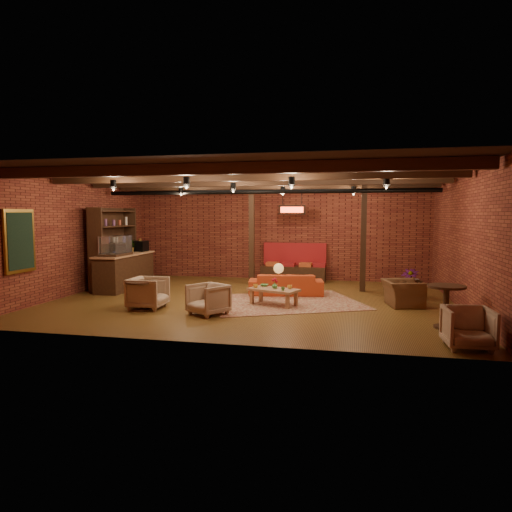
% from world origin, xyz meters
% --- Properties ---
extents(floor, '(10.00, 10.00, 0.00)m').
position_xyz_m(floor, '(0.00, 0.00, 0.00)').
color(floor, '#3F290F').
rests_on(floor, ground).
extents(ceiling, '(10.00, 8.00, 0.02)m').
position_xyz_m(ceiling, '(0.00, 0.00, 3.20)').
color(ceiling, black).
rests_on(ceiling, wall_back).
extents(wall_back, '(10.00, 0.02, 3.20)m').
position_xyz_m(wall_back, '(0.00, 4.00, 1.60)').
color(wall_back, maroon).
rests_on(wall_back, ground).
extents(wall_front, '(10.00, 0.02, 3.20)m').
position_xyz_m(wall_front, '(0.00, -4.00, 1.60)').
color(wall_front, maroon).
rests_on(wall_front, ground).
extents(wall_left, '(0.02, 8.00, 3.20)m').
position_xyz_m(wall_left, '(-5.00, 0.00, 1.60)').
color(wall_left, maroon).
rests_on(wall_left, ground).
extents(wall_right, '(0.02, 8.00, 3.20)m').
position_xyz_m(wall_right, '(5.00, 0.00, 1.60)').
color(wall_right, maroon).
rests_on(wall_right, ground).
extents(ceiling_beams, '(9.80, 6.40, 0.22)m').
position_xyz_m(ceiling_beams, '(0.00, 0.00, 3.08)').
color(ceiling_beams, black).
rests_on(ceiling_beams, ceiling).
extents(ceiling_pipe, '(9.60, 0.12, 0.12)m').
position_xyz_m(ceiling_pipe, '(0.00, 1.60, 2.85)').
color(ceiling_pipe, black).
rests_on(ceiling_pipe, ceiling).
extents(post_left, '(0.16, 0.16, 3.20)m').
position_xyz_m(post_left, '(-0.60, 2.60, 1.60)').
color(post_left, black).
rests_on(post_left, ground).
extents(post_right, '(0.16, 0.16, 3.20)m').
position_xyz_m(post_right, '(2.80, 2.00, 1.60)').
color(post_right, black).
rests_on(post_right, ground).
extents(service_counter, '(0.80, 2.50, 1.60)m').
position_xyz_m(service_counter, '(-4.10, 1.00, 0.80)').
color(service_counter, black).
rests_on(service_counter, ground).
extents(plant_counter, '(0.35, 0.39, 0.30)m').
position_xyz_m(plant_counter, '(-4.00, 1.20, 1.22)').
color(plant_counter, '#337F33').
rests_on(plant_counter, service_counter).
extents(shelving_hutch, '(0.52, 2.00, 2.40)m').
position_xyz_m(shelving_hutch, '(-4.50, 1.10, 1.20)').
color(shelving_hutch, black).
rests_on(shelving_hutch, ground).
extents(chalkboard_menu, '(0.08, 0.96, 1.46)m').
position_xyz_m(chalkboard_menu, '(-4.93, -2.30, 1.60)').
color(chalkboard_menu, black).
rests_on(chalkboard_menu, wall_left).
extents(banquette, '(2.10, 0.70, 1.00)m').
position_xyz_m(banquette, '(0.60, 3.55, 0.50)').
color(banquette, maroon).
rests_on(banquette, ground).
extents(service_sign, '(0.86, 0.06, 0.30)m').
position_xyz_m(service_sign, '(0.60, 3.10, 2.35)').
color(service_sign, '#FF3919').
rests_on(service_sign, ceiling).
extents(ceiling_spotlights, '(6.40, 4.40, 0.28)m').
position_xyz_m(ceiling_spotlights, '(0.00, 0.00, 2.86)').
color(ceiling_spotlights, black).
rests_on(ceiling_spotlights, ceiling).
extents(rug, '(4.48, 4.05, 0.01)m').
position_xyz_m(rug, '(0.85, -0.12, 0.01)').
color(rug, maroon).
rests_on(rug, floor).
extents(sofa, '(2.12, 1.11, 0.59)m').
position_xyz_m(sofa, '(0.73, 0.98, 0.29)').
color(sofa, '#AC3717').
rests_on(sofa, floor).
extents(coffee_table, '(1.33, 0.98, 0.66)m').
position_xyz_m(coffee_table, '(0.64, -0.54, 0.37)').
color(coffee_table, '#A16C4B').
rests_on(coffee_table, floor).
extents(side_table_lamp, '(0.51, 0.51, 0.88)m').
position_xyz_m(side_table_lamp, '(0.54, 0.86, 0.67)').
color(side_table_lamp, black).
rests_on(side_table_lamp, floor).
extents(round_table_left, '(0.65, 0.65, 0.68)m').
position_xyz_m(round_table_left, '(-2.25, -1.77, 0.46)').
color(round_table_left, black).
rests_on(round_table_left, floor).
extents(armchair_a, '(0.75, 0.80, 0.82)m').
position_xyz_m(armchair_a, '(-2.17, -1.52, 0.41)').
color(armchair_a, beige).
rests_on(armchair_a, floor).
extents(armchair_b, '(0.99, 0.97, 0.75)m').
position_xyz_m(armchair_b, '(-0.59, -1.86, 0.38)').
color(armchair_b, beige).
rests_on(armchair_b, floor).
extents(armchair_right, '(0.81, 1.07, 0.84)m').
position_xyz_m(armchair_right, '(3.71, 0.03, 0.42)').
color(armchair_right, brown).
rests_on(armchair_right, floor).
extents(side_table_book, '(0.47, 0.47, 0.49)m').
position_xyz_m(side_table_book, '(4.09, 1.30, 0.44)').
color(side_table_book, black).
rests_on(side_table_book, floor).
extents(round_table_right, '(0.72, 0.72, 0.84)m').
position_xyz_m(round_table_right, '(4.30, -2.04, 0.56)').
color(round_table_right, black).
rests_on(round_table_right, floor).
extents(armchair_far, '(0.77, 0.73, 0.76)m').
position_xyz_m(armchair_far, '(4.40, -3.40, 0.38)').
color(armchair_far, beige).
rests_on(armchair_far, floor).
extents(plant_tall, '(1.72, 1.72, 2.35)m').
position_xyz_m(plant_tall, '(3.98, 1.08, 1.18)').
color(plant_tall, '#4C7F4C').
rests_on(plant_tall, floor).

